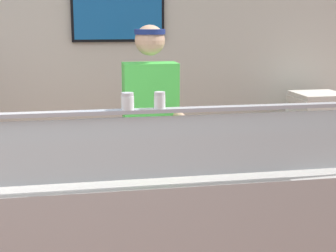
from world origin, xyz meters
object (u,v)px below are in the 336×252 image
pepper_flake_shaker (160,101)px  pizza_box_stack (318,104)px  pizza_tray (155,164)px  pizza_server (150,161)px  worker_figure (151,132)px  parmesan_shaker (128,102)px

pepper_flake_shaker → pizza_box_stack: bearing=46.3°
pizza_tray → pizza_server: bearing=-145.1°
pizza_server → pizza_box_stack: (1.88, 1.65, 0.00)m
worker_figure → parmesan_shaker: bearing=-105.1°
pizza_tray → worker_figure: (0.08, 0.67, 0.04)m
parmesan_shaker → worker_figure: 1.11m
pizza_server → worker_figure: (0.11, 0.69, 0.02)m
pizza_box_stack → pepper_flake_shaker: bearing=-133.7°
pepper_flake_shaker → parmesan_shaker: bearing=180.0°
pizza_server → pepper_flake_shaker: (0.00, -0.32, 0.40)m
pepper_flake_shaker → worker_figure: (0.11, 1.01, -0.39)m
pepper_flake_shaker → pizza_box_stack: pepper_flake_shaker is taller
pizza_tray → worker_figure: 0.68m
pizza_tray → pepper_flake_shaker: bearing=-94.4°
pizza_tray → parmesan_shaker: size_ratio=4.89×
parmesan_shaker → pepper_flake_shaker: (0.16, -0.00, -0.00)m
parmesan_shaker → pizza_server: bearing=63.3°
worker_figure → pizza_box_stack: bearing=28.5°
pizza_box_stack → parmesan_shaker: bearing=-136.1°
parmesan_shaker → pepper_flake_shaker: size_ratio=1.00×
pizza_tray → parmesan_shaker: (-0.19, -0.34, 0.43)m
pizza_server → parmesan_shaker: size_ratio=3.29×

